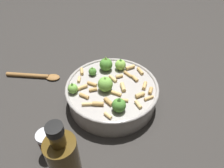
{
  "coord_description": "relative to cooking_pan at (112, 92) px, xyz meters",
  "views": [
    {
      "loc": [
        0.28,
        0.38,
        0.52
      ],
      "look_at": [
        0.0,
        0.0,
        0.08
      ],
      "focal_mm": 33.47,
      "sensor_mm": 36.0,
      "label": 1
    }
  ],
  "objects": [
    {
      "name": "ground_plane",
      "position": [
        -0.0,
        0.0,
        -0.04
      ],
      "size": [
        2.4,
        2.4,
        0.0
      ],
      "primitive_type": "plane",
      "color": "#2D2B28"
    },
    {
      "name": "cooking_pan",
      "position": [
        0.0,
        0.0,
        0.0
      ],
      "size": [
        0.29,
        0.29,
        0.12
      ],
      "color": "#9E9993",
      "rests_on": "ground"
    },
    {
      "name": "pepper_shaker",
      "position": [
        0.24,
        0.05,
        -0.0
      ],
      "size": [
        0.05,
        0.05,
        0.08
      ],
      "color": "#33140F",
      "rests_on": "ground"
    },
    {
      "name": "olive_oil_bottle",
      "position": [
        0.24,
        0.17,
        0.06
      ],
      "size": [
        0.06,
        0.06,
        0.24
      ],
      "color": "#4C3814",
      "rests_on": "ground"
    },
    {
      "name": "wooden_spoon",
      "position": [
        0.16,
        -0.27,
        -0.04
      ],
      "size": [
        0.17,
        0.16,
        0.02
      ],
      "color": "olive",
      "rests_on": "ground"
    }
  ]
}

